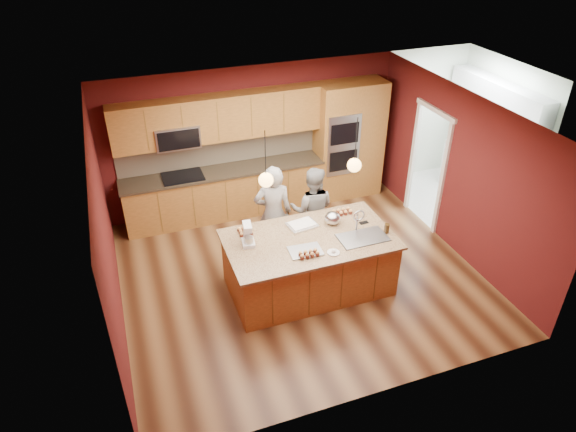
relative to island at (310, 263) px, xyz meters
name	(u,v)px	position (x,y,z in m)	size (l,w,h in m)	color
floor	(299,274)	(-0.04, 0.34, -0.47)	(5.50, 5.50, 0.00)	#422313
ceiling	(302,115)	(-0.04, 0.34, 2.23)	(5.50, 5.50, 0.00)	silver
wall_back	(252,138)	(-0.04, 2.84, 0.88)	(5.50, 5.50, 0.00)	#531515
wall_front	(383,312)	(-0.04, -2.16, 0.88)	(5.50, 5.50, 0.00)	#531515
wall_left	(106,238)	(-2.79, 0.34, 0.88)	(5.00, 5.00, 0.00)	#531515
wall_right	(458,173)	(2.71, 0.34, 0.88)	(5.00, 5.00, 0.00)	#531515
cabinet_run	(221,167)	(-0.72, 2.59, 0.52)	(3.74, 0.64, 2.30)	brown
oven_column	(348,140)	(1.81, 2.54, 0.68)	(1.30, 0.62, 2.30)	brown
doorway_trim	(427,169)	(2.69, 1.14, 0.58)	(0.08, 1.11, 2.20)	white
laundry_room	(498,102)	(4.31, 1.54, 1.48)	(2.60, 2.70, 2.70)	beige
pendant_left	(266,180)	(-0.66, 0.00, 1.54)	(0.20, 0.20, 0.80)	black
pendant_right	(354,165)	(0.63, 0.00, 1.54)	(0.20, 0.20, 0.80)	black
island	(310,263)	(0.00, 0.00, 0.00)	(2.48, 1.39, 1.29)	brown
person_left	(273,214)	(-0.27, 0.95, 0.38)	(0.61, 0.40, 1.69)	black
person_right	(312,210)	(0.41, 0.95, 0.30)	(0.75, 0.58, 1.54)	slate
stand_mixer	(248,236)	(-0.90, 0.17, 0.59)	(0.21, 0.27, 0.34)	white
sheet_cake	(302,225)	(0.00, 0.35, 0.47)	(0.48, 0.38, 0.05)	white
cooling_rack	(305,251)	(-0.19, -0.28, 0.46)	(0.46, 0.33, 0.02)	#9D9FA3
mixing_bowl	(333,218)	(0.46, 0.26, 0.54)	(0.24, 0.24, 0.21)	silver
plate	(333,253)	(0.17, -0.45, 0.45)	(0.18, 0.18, 0.01)	silver
tumbler	(387,228)	(1.12, -0.24, 0.52)	(0.08, 0.08, 0.15)	#32210D
phone	(364,223)	(0.93, 0.11, 0.45)	(0.14, 0.07, 0.01)	black
cupcakes_left	(245,231)	(-0.87, 0.47, 0.48)	(0.22, 0.22, 0.07)	#DE9D56
cupcakes_rack	(309,254)	(-0.19, -0.41, 0.50)	(0.30, 0.15, 0.07)	#DE9D56
cupcakes_right	(342,212)	(0.72, 0.47, 0.48)	(0.33, 0.17, 0.07)	#DE9D56
washer	(489,180)	(4.17, 1.15, 0.08)	(0.68, 0.71, 1.10)	white
dryer	(464,165)	(4.17, 1.94, 0.03)	(0.62, 0.64, 1.00)	white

